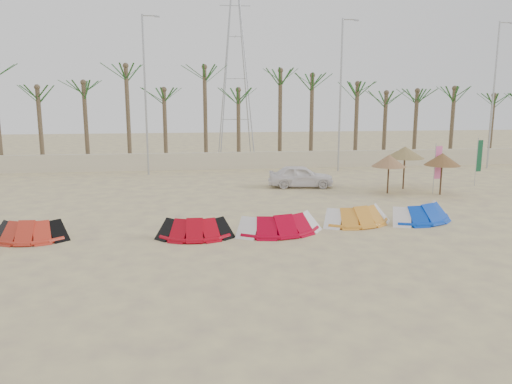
{
  "coord_description": "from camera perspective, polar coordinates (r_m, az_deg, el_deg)",
  "views": [
    {
      "loc": [
        -2.8,
        -16.05,
        5.65
      ],
      "look_at": [
        0.0,
        6.0,
        1.3
      ],
      "focal_mm": 35.0,
      "sensor_mm": 36.0,
      "label": 1
    }
  ],
  "objects": [
    {
      "name": "parasol_right",
      "position": [
        31.38,
        16.66,
        4.36
      ],
      "size": [
        2.3,
        2.3,
        2.59
      ],
      "color": "#4C331E",
      "rests_on": "ground"
    },
    {
      "name": "palm_line",
      "position": [
        39.71,
        -2.28,
        12.22
      ],
      "size": [
        52.0,
        4.0,
        7.7
      ],
      "color": "brown",
      "rests_on": "ground"
    },
    {
      "name": "lamp_c",
      "position": [
        37.64,
        9.68,
        11.1
      ],
      "size": [
        1.25,
        0.14,
        11.0
      ],
      "color": "#A5A8AD",
      "rests_on": "ground"
    },
    {
      "name": "flag_pink",
      "position": [
        30.56,
        20.03,
        3.03
      ],
      "size": [
        0.45,
        0.06,
        2.91
      ],
      "color": "#A5A8AD",
      "rests_on": "ground"
    },
    {
      "name": "kite_red_mid",
      "position": [
        20.32,
        -7.0,
        -3.93
      ],
      "size": [
        3.02,
        1.61,
        0.9
      ],
      "color": "#A00412",
      "rests_on": "ground"
    },
    {
      "name": "car",
      "position": [
        31.03,
        5.13,
        1.82
      ],
      "size": [
        4.19,
        2.11,
        1.37
      ],
      "primitive_type": "imported",
      "rotation": [
        0.0,
        0.0,
        1.44
      ],
      "color": "white",
      "rests_on": "ground"
    },
    {
      "name": "ground",
      "position": [
        17.24,
        2.54,
        -8.07
      ],
      "size": [
        120.0,
        120.0,
        0.0
      ],
      "primitive_type": "plane",
      "color": "#DBCA85",
      "rests_on": "ground"
    },
    {
      "name": "parasol_left",
      "position": [
        29.74,
        14.96,
        3.47
      ],
      "size": [
        1.97,
        1.97,
        2.26
      ],
      "color": "#4C331E",
      "rests_on": "ground"
    },
    {
      "name": "boundary_wall",
      "position": [
        38.48,
        -3.01,
        3.6
      ],
      "size": [
        60.0,
        0.3,
        1.3
      ],
      "primitive_type": "cube",
      "color": "beige",
      "rests_on": "ground"
    },
    {
      "name": "lamp_b",
      "position": [
        36.19,
        -12.48,
        11.01
      ],
      "size": [
        1.25,
        0.14,
        11.0
      ],
      "color": "#A5A8AD",
      "rests_on": "ground"
    },
    {
      "name": "parasol_mid",
      "position": [
        30.22,
        20.53,
        3.51
      ],
      "size": [
        2.02,
        2.02,
        2.4
      ],
      "color": "#4C331E",
      "rests_on": "ground"
    },
    {
      "name": "kite_red_left",
      "position": [
        21.71,
        -24.32,
        -3.88
      ],
      "size": [
        2.95,
        1.62,
        0.9
      ],
      "color": "red",
      "rests_on": "ground"
    },
    {
      "name": "kite_blue",
      "position": [
        23.99,
        18.2,
        -2.09
      ],
      "size": [
        3.81,
        2.67,
        0.9
      ],
      "color": "#0739C0",
      "rests_on": "ground"
    },
    {
      "name": "flag_green",
      "position": [
        34.15,
        24.16,
        3.64
      ],
      "size": [
        0.45,
        0.13,
        3.04
      ],
      "color": "#A5A8AD",
      "rests_on": "ground"
    },
    {
      "name": "pylon",
      "position": [
        44.57,
        -2.29,
        3.79
      ],
      "size": [
        3.0,
        3.0,
        14.0
      ],
      "primitive_type": null,
      "color": "#A5A8AD",
      "rests_on": "ground"
    },
    {
      "name": "kite_orange",
      "position": [
        22.72,
        11.33,
        -2.46
      ],
      "size": [
        3.49,
        2.23,
        0.9
      ],
      "color": "orange",
      "rests_on": "ground"
    },
    {
      "name": "lamp_d",
      "position": [
        42.67,
        25.55,
        10.18
      ],
      "size": [
        1.25,
        0.14,
        11.0
      ],
      "color": "#A5A8AD",
      "rests_on": "ground"
    },
    {
      "name": "kite_red_right",
      "position": [
        20.89,
        2.62,
        -3.43
      ],
      "size": [
        3.84,
        2.25,
        0.9
      ],
      "color": "#A6001A",
      "rests_on": "ground"
    }
  ]
}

